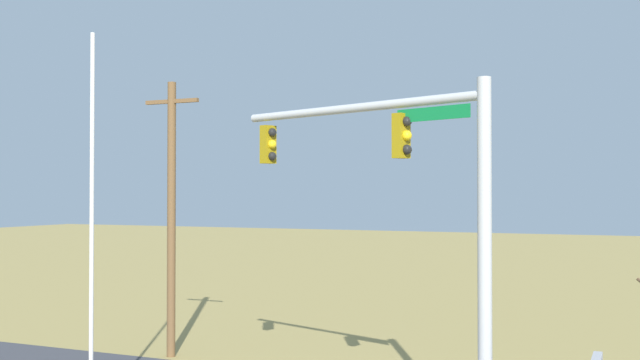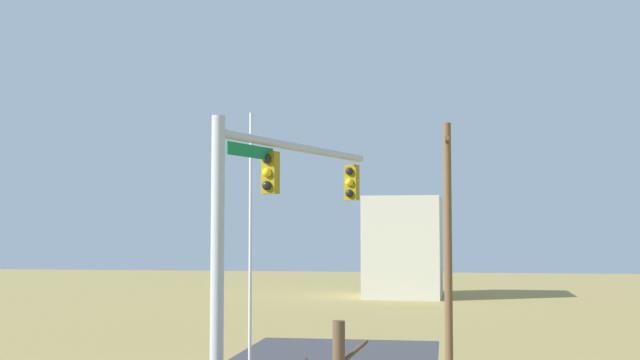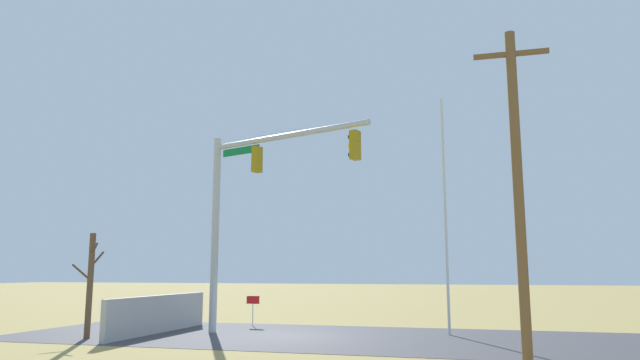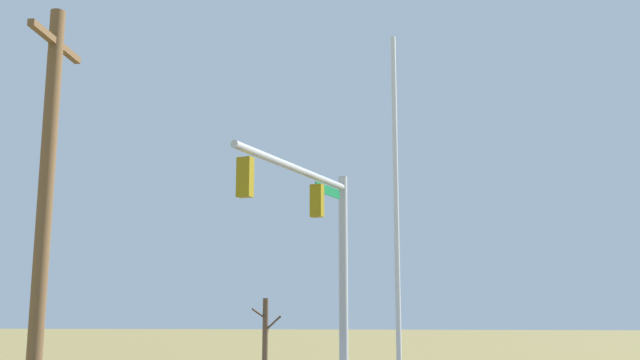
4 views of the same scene
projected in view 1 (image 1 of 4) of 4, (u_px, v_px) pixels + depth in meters
The scene contains 3 objects.
signal_mast at pixel (413, 192), 15.76m from camera, with size 6.54×2.51×7.33m.
flagpole at pixel (92, 225), 16.71m from camera, with size 0.10×0.10×8.66m, color silver.
utility_pole at pixel (171, 214), 23.11m from camera, with size 1.90×0.26×8.50m.
Camera 1 is at (6.07, -14.94, 5.06)m, focal length 41.96 mm.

